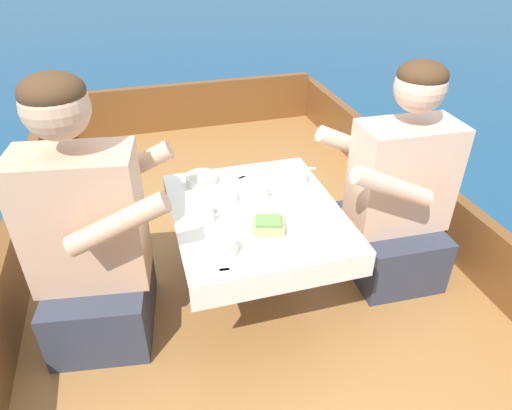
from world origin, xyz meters
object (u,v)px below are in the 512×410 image
object	(u,v)px
tin_can	(228,246)
person_port	(90,242)
person_starboard	(397,199)
sandwich	(268,225)
coffee_cup_starboard	(204,214)
coffee_cup_port	(260,191)

from	to	relation	value
tin_can	person_port	bearing A→B (deg)	155.19
person_starboard	tin_can	bearing A→B (deg)	18.00
sandwich	coffee_cup_starboard	bearing A→B (deg)	147.38
person_starboard	coffee_cup_port	bearing A→B (deg)	-6.75
person_starboard	person_port	bearing A→B (deg)	2.73
person_port	coffee_cup_port	size ratio (longest dim) A/B	9.98
person_port	person_starboard	xyz separation A→B (m)	(1.24, 0.01, -0.03)
coffee_cup_starboard	coffee_cup_port	bearing A→B (deg)	23.59
sandwich	tin_can	world-z (taller)	sandwich
person_port	sandwich	bearing A→B (deg)	-4.22
person_port	person_starboard	world-z (taller)	person_port
coffee_cup_starboard	sandwich	bearing A→B (deg)	-32.62
person_starboard	tin_can	xyz separation A→B (m)	(-0.78, -0.22, 0.08)
coffee_cup_port	tin_can	world-z (taller)	same
coffee_cup_port	coffee_cup_starboard	world-z (taller)	coffee_cup_starboard
sandwich	coffee_cup_port	world-z (taller)	sandwich
person_starboard	sandwich	world-z (taller)	person_starboard
person_starboard	sandwich	distance (m)	0.64
person_port	coffee_cup_port	world-z (taller)	person_port
person_starboard	sandwich	size ratio (longest dim) A/B	7.24
coffee_cup_starboard	tin_can	distance (m)	0.21
person_starboard	coffee_cup_starboard	bearing A→B (deg)	3.41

